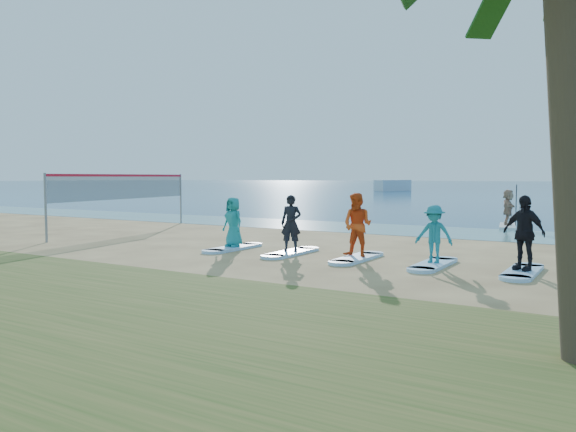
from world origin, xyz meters
The scene contains 16 objects.
ground centered at (0.00, 0.00, 0.00)m, with size 600.00×600.00×0.00m, color tan.
shallow_water centered at (0.00, 10.50, 0.01)m, with size 600.00×600.00×0.00m, color teal.
volleyball_net centered at (-9.79, 3.65, 1.90)m, with size 1.71×8.94×2.50m.
paddleboard centered at (4.04, 14.29, 0.06)m, with size 0.70×3.00×0.12m, color silver.
paddleboarder centered at (4.04, 14.29, 0.94)m, with size 1.53×0.49×1.65m, color tan.
boat_offshore_a centered at (-24.91, 75.16, 0.00)m, with size 2.15×6.85×1.85m, color silver.
surfboard_0 centered at (-2.09, 1.21, 0.04)m, with size 0.70×2.20×0.09m, color #A4D6FF.
student_0 centered at (-2.09, 1.21, 0.89)m, with size 0.79×0.51×1.61m, color teal.
surfboard_1 centered at (0.11, 1.21, 0.04)m, with size 0.70×2.20×0.09m, color #A4D6FF.
student_1 centered at (0.11, 1.21, 0.95)m, with size 0.63×0.41×1.72m, color black.
surfboard_2 centered at (2.32, 1.21, 0.04)m, with size 0.70×2.20×0.09m, color #A4D6FF.
student_2 centered at (2.32, 1.21, 1.00)m, with size 0.88×0.69×1.81m, color #DD4B17.
surfboard_3 centered at (4.52, 1.21, 0.04)m, with size 0.70×2.20×0.09m, color #A4D6FF.
student_3 centered at (4.52, 1.21, 0.85)m, with size 0.99×0.57×1.53m, color teal.
surfboard_4 centered at (6.72, 1.21, 0.04)m, with size 0.70×2.20×0.09m, color #A4D6FF.
student_4 centered at (6.72, 1.21, 1.00)m, with size 1.07×0.45×1.83m, color black.
Camera 1 is at (8.92, -13.34, 2.36)m, focal length 35.00 mm.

